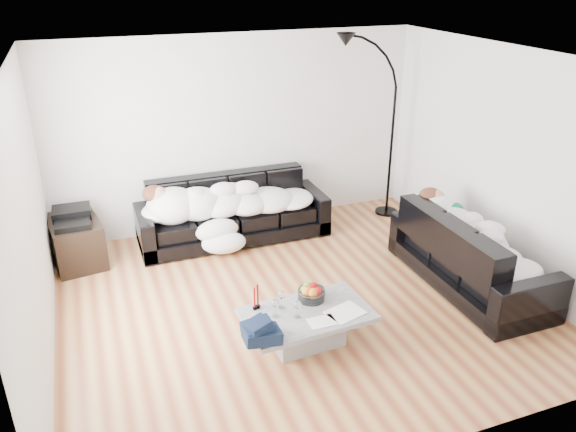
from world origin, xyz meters
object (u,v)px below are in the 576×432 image
object	(u,v)px
fruit_bowl	(311,292)
wine_glass_b	(275,308)
floor_lamp	(392,138)
sleeper_back	(233,196)
wine_glass_c	(298,309)
sleeper_right	(474,234)
wine_glass_a	(282,299)
candle_left	(255,299)
sofa_back	(233,210)
shoes	(451,278)
av_cabinet	(76,242)
candle_right	(258,296)
stereo	(72,216)
sofa_right	(471,252)
coffee_table	(307,328)

from	to	relation	value
fruit_bowl	wine_glass_b	bearing A→B (deg)	-160.03
fruit_bowl	floor_lamp	xyz separation A→B (m)	(2.17, 2.29, 0.70)
sleeper_back	wine_glass_c	world-z (taller)	sleeper_back
sleeper_right	wine_glass_b	world-z (taller)	sleeper_right
wine_glass_a	candle_left	distance (m)	0.26
sofa_back	sleeper_back	world-z (taller)	sleeper_back
shoes	av_cabinet	size ratio (longest dim) A/B	0.53
sofa_back	sleeper_right	size ratio (longest dim) A/B	1.40
candle_right	stereo	bearing A→B (deg)	125.46
sofa_right	coffee_table	distance (m)	2.20
stereo	floor_lamp	xyz separation A→B (m)	(4.32, -0.01, 0.51)
candle_left	coffee_table	bearing A→B (deg)	-26.80
fruit_bowl	candle_left	bearing A→B (deg)	177.42
wine_glass_b	shoes	distance (m)	2.38
wine_glass_b	stereo	bearing A→B (deg)	125.01
wine_glass_b	stereo	distance (m)	3.00
stereo	sleeper_right	bearing A→B (deg)	-26.67
fruit_bowl	stereo	xyz separation A→B (m)	(-2.15, 2.30, 0.19)
sleeper_right	coffee_table	size ratio (longest dim) A/B	1.46
sofa_back	candle_left	size ratio (longest dim) A/B	10.76
sleeper_back	stereo	world-z (taller)	sleeper_back
fruit_bowl	sleeper_back	bearing A→B (deg)	94.39
sofa_back	fruit_bowl	size ratio (longest dim) A/B	9.08
sleeper_back	candle_right	xyz separation A→B (m)	(-0.37, -2.19, -0.15)
candle_left	candle_right	xyz separation A→B (m)	(0.04, 0.01, 0.01)
floor_lamp	wine_glass_c	bearing A→B (deg)	-132.85
sleeper_right	av_cabinet	distance (m)	4.70
wine_glass_a	wine_glass_b	distance (m)	0.15
wine_glass_c	floor_lamp	size ratio (longest dim) A/B	0.08
wine_glass_a	fruit_bowl	bearing A→B (deg)	7.27
wine_glass_a	floor_lamp	distance (m)	3.49
sleeper_right	stereo	bearing A→B (deg)	63.04
wine_glass_b	av_cabinet	distance (m)	3.00
coffee_table	candle_right	size ratio (longest dim) A/B	4.74
sofa_right	fruit_bowl	bearing A→B (deg)	94.94
candle_right	av_cabinet	world-z (taller)	candle_right
fruit_bowl	stereo	distance (m)	3.15
sleeper_back	coffee_table	size ratio (longest dim) A/B	1.73
sofa_right	wine_glass_c	distance (m)	2.30
sleeper_back	candle_right	bearing A→B (deg)	-99.58
sofa_right	wine_glass_b	xyz separation A→B (m)	(-2.46, -0.33, 0.03)
av_cabinet	fruit_bowl	bearing A→B (deg)	-55.63
coffee_table	fruit_bowl	distance (m)	0.35
sofa_back	floor_lamp	world-z (taller)	floor_lamp
wine_glass_a	floor_lamp	xyz separation A→B (m)	(2.50, 2.33, 0.69)
candle_left	floor_lamp	xyz separation A→B (m)	(2.75, 2.26, 0.67)
sleeper_right	stereo	distance (m)	4.69
shoes	stereo	xyz separation A→B (m)	(-4.03, 2.03, 0.58)
sleeper_right	fruit_bowl	xyz separation A→B (m)	(-2.03, -0.18, -0.20)
candle_left	stereo	size ratio (longest dim) A/B	0.53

